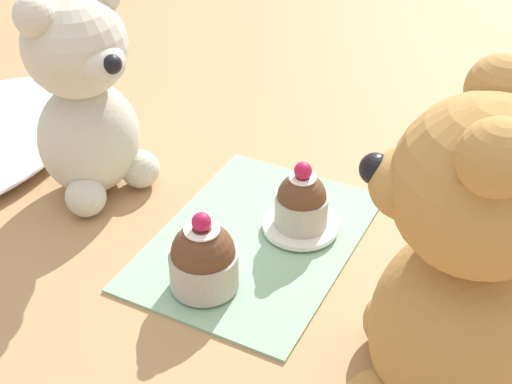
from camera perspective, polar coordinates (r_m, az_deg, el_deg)
The scene contains 7 objects.
ground_plane at distance 0.66m, azimuth 0.00°, elevation -3.98°, with size 4.00×4.00×0.00m, color tan.
knitted_placemat at distance 0.65m, azimuth 0.00°, elevation -3.78°, with size 0.24×0.17×0.01m, color #8EBC99.
teddy_bear_cream at distance 0.69m, azimuth -13.54°, elevation 7.36°, with size 0.12×0.12×0.21m.
teddy_bear_tan at distance 0.47m, azimuth 15.85°, elevation -6.25°, with size 0.14×0.14×0.25m.
cupcake_near_cream_bear at distance 0.59m, azimuth -4.22°, elevation -5.38°, with size 0.06×0.06×0.07m.
saucer_plate at distance 0.66m, azimuth 3.58°, elevation -2.67°, with size 0.07×0.07×0.01m, color white.
cupcake_near_tan_bear at distance 0.65m, azimuth 3.67°, elevation -0.78°, with size 0.05×0.05×0.07m.
Camera 1 is at (-0.45, -0.23, 0.42)m, focal length 50.00 mm.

